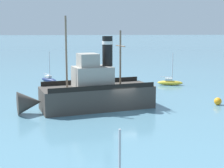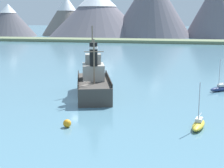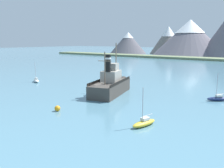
% 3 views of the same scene
% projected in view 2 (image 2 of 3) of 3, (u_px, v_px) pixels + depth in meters
% --- Properties ---
extents(ground_plane, '(600.00, 600.00, 0.00)m').
position_uv_depth(ground_plane, '(80.00, 101.00, 46.48)').
color(ground_plane, teal).
extents(mountain_ridge, '(192.02, 57.11, 32.86)m').
position_uv_depth(mountain_ridge, '(178.00, 8.00, 176.22)').
color(mountain_ridge, '#56545B').
rests_on(mountain_ridge, ground).
extents(shoreline_strip, '(240.00, 12.00, 1.20)m').
position_uv_depth(shoreline_strip, '(147.00, 41.00, 142.85)').
color(shoreline_strip, '#6B7A56').
rests_on(shoreline_strip, ground).
extents(old_tugboat, '(7.56, 14.77, 9.90)m').
position_uv_depth(old_tugboat, '(93.00, 83.00, 49.25)').
color(old_tugboat, '#423D38').
rests_on(old_tugboat, ground).
extents(sailboat_yellow, '(1.93, 3.95, 4.90)m').
position_uv_depth(sailboat_yellow, '(198.00, 124.00, 35.30)').
color(sailboat_yellow, gold).
rests_on(sailboat_yellow, ground).
extents(sailboat_navy, '(3.63, 3.26, 4.90)m').
position_uv_depth(sailboat_navy, '(220.00, 88.00, 52.46)').
color(sailboat_navy, navy).
rests_on(sailboat_navy, ground).
extents(mooring_buoy, '(0.85, 0.85, 0.85)m').
position_uv_depth(mooring_buoy, '(67.00, 123.00, 35.62)').
color(mooring_buoy, orange).
rests_on(mooring_buoy, ground).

